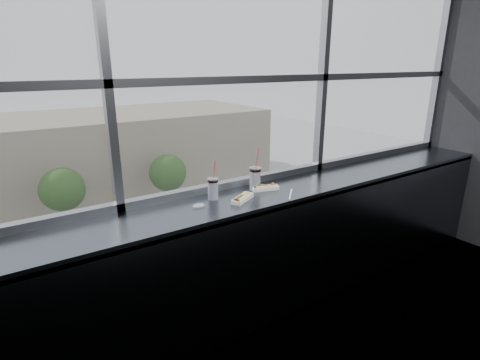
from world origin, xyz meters
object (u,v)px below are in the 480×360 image
hotdog_tray_left (243,198)px  car_near_c (32,320)px  tree_center (62,190)px  tree_right (168,173)px  loose_straw (291,194)px  car_far_b (89,236)px  soda_cup_right (255,177)px  car_near_e (256,245)px  pedestrian_c (129,212)px  pedestrian_b (3,234)px  pedestrian_d (174,202)px  wrapper (199,205)px  hotdog_tray_right (265,187)px  soda_cup_left (213,188)px  car_far_c (190,213)px  car_near_d (200,262)px

hotdog_tray_left → car_near_c: bearing=67.6°
tree_center → tree_right: tree_center is taller
loose_straw → car_far_b: size_ratio=0.04×
soda_cup_right → loose_straw: bearing=-58.8°
soda_cup_right → car_near_e: size_ratio=0.05×
tree_center → soda_cup_right: bearing=-94.1°
hotdog_tray_left → pedestrian_c: 30.16m
pedestrian_b → pedestrian_d: bearing=85.1°
wrapper → pedestrian_c: bearing=75.0°
soda_cup_right → pedestrian_d: size_ratio=0.16×
hotdog_tray_left → loose_straw: hotdog_tray_left is taller
hotdog_tray_right → pedestrian_b: 30.45m
car_near_c → tree_center: bearing=-11.4°
soda_cup_left → soda_cup_right: 0.42m
pedestrian_b → hotdog_tray_left: bearing=4.4°
hotdog_tray_right → loose_straw: 0.23m
car_far_c → pedestrian_c: 5.09m
car_far_b → tree_center: bearing=10.1°
pedestrian_d → car_near_e: bearing=6.0°
soda_cup_right → car_far_c: 28.77m
soda_cup_right → pedestrian_b: 30.41m
loose_straw → tree_center: 29.73m
wrapper → pedestrian_d: (11.38, 27.12, -10.96)m
hotdog_tray_left → car_far_c: bearing=37.9°
hotdog_tray_left → loose_straw: (0.41, -0.10, -0.02)m
car_near_e → tree_right: tree_right is taller
pedestrian_d → tree_center: tree_center is taller
car_near_e → pedestrian_c: 12.07m
wrapper → car_near_e: bearing=52.4°
car_far_c → tree_right: 4.74m
loose_straw → pedestrian_b: bearing=50.5°
soda_cup_left → pedestrian_b: soda_cup_left is taller
hotdog_tray_left → car_near_d: (7.89, 16.34, -10.91)m
hotdog_tray_left → pedestrian_c: bearing=48.2°
loose_straw → wrapper: size_ratio=2.53×
soda_cup_left → car_near_c: 19.71m
tree_center → hotdog_tray_left: bearing=-94.5°
car_near_c → car_far_c: bearing=-51.8°
car_near_c → car_near_d: (9.37, 0.00, 0.20)m
wrapper → tree_center: size_ratio=0.02×
soda_cup_right → car_near_d: bearing=64.7°
hotdog_tray_right → pedestrian_c: hotdog_tray_right is taller
hotdog_tray_left → car_near_d: hotdog_tray_left is taller
soda_cup_right → loose_straw: 0.33m
car_near_d → pedestrian_c: car_near_d is taller
pedestrian_b → wrapper: bearing=3.7°
soda_cup_right → car_far_c: (10.89, 24.17, -11.18)m
hotdog_tray_left → tree_center: (2.24, 28.34, -8.47)m
hotdog_tray_right → tree_right: 31.40m
pedestrian_d → pedestrian_b: size_ratio=1.15×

